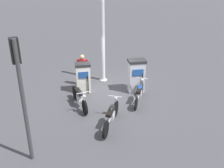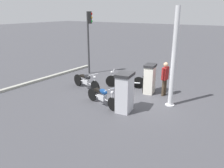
% 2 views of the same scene
% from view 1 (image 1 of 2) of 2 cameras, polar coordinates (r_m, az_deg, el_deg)
% --- Properties ---
extents(ground_plane, '(120.00, 120.00, 0.00)m').
position_cam_1_polar(ground_plane, '(12.75, -0.45, -1.96)').
color(ground_plane, '#424247').
extents(fuel_pump_near, '(0.59, 0.79, 1.47)m').
position_cam_1_polar(fuel_pump_near, '(12.64, -6.25, 1.38)').
color(fuel_pump_near, silver).
rests_on(fuel_pump_near, ground).
extents(fuel_pump_far, '(0.70, 0.89, 1.63)m').
position_cam_1_polar(fuel_pump_far, '(12.66, 5.30, 1.83)').
color(fuel_pump_far, silver).
rests_on(fuel_pump_far, ground).
extents(motorcycle_near_pump, '(1.99, 0.91, 0.95)m').
position_cam_1_polar(motorcycle_near_pump, '(11.45, -7.01, -2.85)').
color(motorcycle_near_pump, black).
rests_on(motorcycle_near_pump, ground).
extents(motorcycle_far_pump, '(1.94, 0.83, 0.93)m').
position_cam_1_polar(motorcycle_far_pump, '(11.84, 5.95, -1.78)').
color(motorcycle_far_pump, black).
rests_on(motorcycle_far_pump, ground).
extents(motorcycle_extra, '(2.13, 0.84, 0.96)m').
position_cam_1_polar(motorcycle_extra, '(10.06, -0.17, -6.73)').
color(motorcycle_extra, black).
rests_on(motorcycle_extra, ground).
extents(attendant_person, '(0.25, 0.58, 1.65)m').
position_cam_1_polar(attendant_person, '(13.26, -6.39, 3.42)').
color(attendant_person, '#473828').
rests_on(attendant_person, ground).
extents(roadside_traffic_light, '(0.40, 0.30, 3.91)m').
position_cam_1_polar(roadside_traffic_light, '(7.84, -19.31, 0.49)').
color(roadside_traffic_light, '#38383A').
rests_on(roadside_traffic_light, ground).
extents(canopy_support_pole, '(0.40, 0.40, 4.15)m').
position_cam_1_polar(canopy_support_pole, '(13.51, -1.98, 8.66)').
color(canopy_support_pole, silver).
rests_on(canopy_support_pole, ground).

